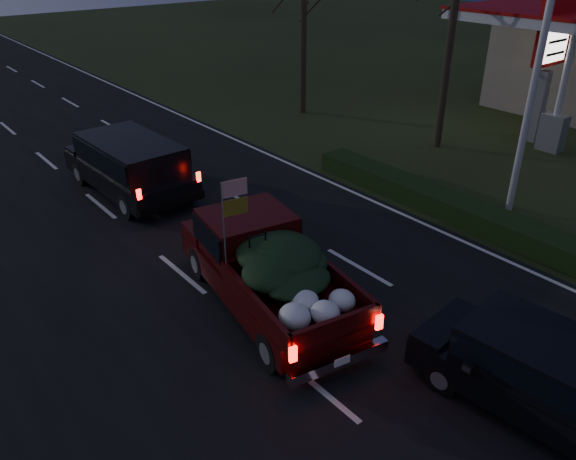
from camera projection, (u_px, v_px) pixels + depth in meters
ground at (317, 388)px, 10.30m from camera, size 120.00×120.00×0.00m
road_asphalt at (317, 387)px, 10.29m from camera, size 14.00×120.00×0.02m
hedge_row at (448, 205)px, 16.56m from camera, size 1.00×10.00×0.60m
light_pole at (547, 18)px, 14.40m from camera, size 0.50×0.90×9.16m
gas_price_pylon at (552, 44)px, 20.87m from camera, size 2.00×0.41×5.57m
gas_canopy at (557, 20)px, 22.41m from camera, size 7.10×6.10×4.88m
pickup_truck at (266, 263)px, 12.18m from camera, size 2.90×5.61×2.80m
lead_suv at (130, 161)px, 17.51m from camera, size 2.32×5.21×1.48m
rear_suv at (551, 372)px, 9.33m from camera, size 2.25×4.40×1.22m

